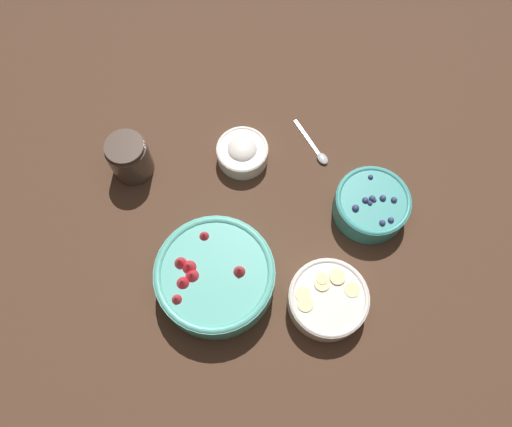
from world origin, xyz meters
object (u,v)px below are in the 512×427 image
object	(u,v)px
bowl_cream	(242,152)
jar_chocolate	(130,158)
bowl_bananas	(328,299)
bowl_blueberries	(371,204)
bowl_strawberries	(215,276)

from	to	relation	value
bowl_cream	jar_chocolate	bearing A→B (deg)	-117.24
bowl_cream	bowl_bananas	bearing A→B (deg)	-6.06
bowl_blueberries	jar_chocolate	world-z (taller)	jar_chocolate
bowl_bananas	bowl_cream	bearing A→B (deg)	173.94
bowl_bananas	jar_chocolate	xyz separation A→B (m)	(-0.50, -0.18, 0.01)
bowl_cream	jar_chocolate	world-z (taller)	jar_chocolate
bowl_strawberries	jar_chocolate	xyz separation A→B (m)	(-0.33, -0.02, 0.00)
bowl_strawberries	bowl_cream	world-z (taller)	bowl_strawberries
bowl_strawberries	bowl_blueberries	distance (m)	0.37
bowl_bananas	bowl_strawberries	bearing A→B (deg)	-134.44
bowl_blueberries	bowl_cream	bearing A→B (deg)	-148.75
bowl_strawberries	bowl_bananas	xyz separation A→B (m)	(0.16, 0.17, -0.01)
bowl_bananas	bowl_blueberries	bearing A→B (deg)	119.64
bowl_blueberries	bowl_bananas	size ratio (longest dim) A/B	1.00
bowl_strawberries	bowl_blueberries	size ratio (longest dim) A/B	1.50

